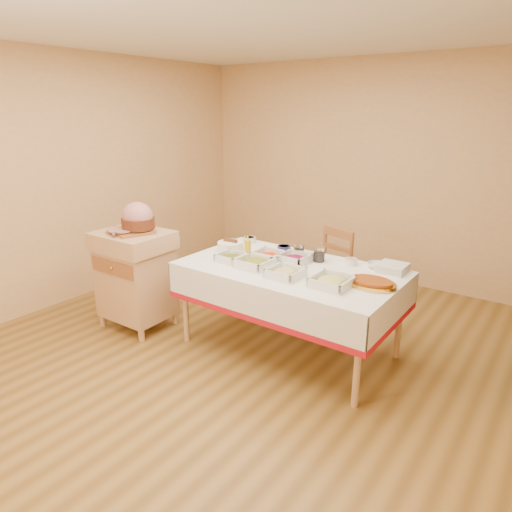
% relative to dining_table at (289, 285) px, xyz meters
% --- Properties ---
extents(room_shell, '(5.00, 5.00, 5.00)m').
position_rel_dining_table_xyz_m(room_shell, '(-0.30, -0.30, 0.70)').
color(room_shell, olive).
rests_on(room_shell, ground).
extents(dining_table, '(1.82, 1.02, 0.76)m').
position_rel_dining_table_xyz_m(dining_table, '(0.00, 0.00, 0.00)').
color(dining_table, tan).
rests_on(dining_table, ground).
extents(butcher_cart, '(0.67, 0.57, 0.94)m').
position_rel_dining_table_xyz_m(butcher_cart, '(-1.43, -0.45, -0.07)').
color(butcher_cart, tan).
rests_on(butcher_cart, ground).
extents(dining_chair, '(0.50, 0.49, 0.91)m').
position_rel_dining_table_xyz_m(dining_chair, '(-0.04, 0.77, -0.13)').
color(dining_chair, '#9D5F33').
rests_on(dining_chair, ground).
extents(ham_on_board, '(0.42, 0.40, 0.28)m').
position_rel_dining_table_xyz_m(ham_on_board, '(-1.39, -0.42, 0.46)').
color(ham_on_board, '#9D5F33').
rests_on(ham_on_board, butcher_cart).
extents(serving_dish_a, '(0.22, 0.22, 0.10)m').
position_rel_dining_table_xyz_m(serving_dish_a, '(-0.50, -0.15, 0.19)').
color(serving_dish_a, silver).
rests_on(serving_dish_a, dining_table).
extents(serving_dish_b, '(0.28, 0.28, 0.11)m').
position_rel_dining_table_xyz_m(serving_dish_b, '(-0.24, -0.16, 0.20)').
color(serving_dish_b, silver).
rests_on(serving_dish_b, dining_table).
extents(serving_dish_c, '(0.25, 0.25, 0.10)m').
position_rel_dining_table_xyz_m(serving_dish_c, '(0.09, -0.21, 0.19)').
color(serving_dish_c, silver).
rests_on(serving_dish_c, dining_table).
extents(serving_dish_d, '(0.28, 0.28, 0.11)m').
position_rel_dining_table_xyz_m(serving_dish_d, '(0.47, -0.18, 0.20)').
color(serving_dish_d, silver).
rests_on(serving_dish_d, dining_table).
extents(serving_dish_e, '(0.26, 0.24, 0.12)m').
position_rel_dining_table_xyz_m(serving_dish_e, '(-0.25, 0.05, 0.20)').
color(serving_dish_e, silver).
rests_on(serving_dish_e, dining_table).
extents(serving_dish_f, '(0.25, 0.24, 0.11)m').
position_rel_dining_table_xyz_m(serving_dish_f, '(-0.03, 0.13, 0.20)').
color(serving_dish_f, silver).
rests_on(serving_dish_f, dining_table).
extents(small_bowl_left, '(0.12, 0.12, 0.05)m').
position_rel_dining_table_xyz_m(small_bowl_left, '(-0.71, 0.40, 0.19)').
color(small_bowl_left, silver).
rests_on(small_bowl_left, dining_table).
extents(small_bowl_mid, '(0.12, 0.12, 0.05)m').
position_rel_dining_table_xyz_m(small_bowl_mid, '(-0.28, 0.35, 0.19)').
color(small_bowl_mid, navy).
rests_on(small_bowl_mid, dining_table).
extents(small_bowl_right, '(0.10, 0.10, 0.05)m').
position_rel_dining_table_xyz_m(small_bowl_right, '(0.38, 0.36, 0.19)').
color(small_bowl_right, silver).
rests_on(small_bowl_right, dining_table).
extents(bowl_white_imported, '(0.16, 0.16, 0.04)m').
position_rel_dining_table_xyz_m(bowl_white_imported, '(-0.06, 0.30, 0.18)').
color(bowl_white_imported, silver).
rests_on(bowl_white_imported, dining_table).
extents(bowl_small_imported, '(0.18, 0.18, 0.04)m').
position_rel_dining_table_xyz_m(bowl_small_imported, '(0.58, 0.41, 0.18)').
color(bowl_small_imported, silver).
rests_on(bowl_small_imported, dining_table).
extents(preserve_jar_left, '(0.10, 0.10, 0.12)m').
position_rel_dining_table_xyz_m(preserve_jar_left, '(-0.08, 0.28, 0.22)').
color(preserve_jar_left, silver).
rests_on(preserve_jar_left, dining_table).
extents(preserve_jar_right, '(0.10, 0.10, 0.13)m').
position_rel_dining_table_xyz_m(preserve_jar_right, '(0.12, 0.28, 0.22)').
color(preserve_jar_right, silver).
rests_on(preserve_jar_right, dining_table).
extents(mustard_bottle, '(0.06, 0.06, 0.19)m').
position_rel_dining_table_xyz_m(mustard_bottle, '(-0.47, 0.04, 0.24)').
color(mustard_bottle, yellow).
rests_on(mustard_bottle, dining_table).
extents(bread_basket, '(0.24, 0.24, 0.10)m').
position_rel_dining_table_xyz_m(bread_basket, '(-0.69, 0.07, 0.21)').
color(bread_basket, white).
rests_on(bread_basket, dining_table).
extents(plate_stack, '(0.22, 0.22, 0.07)m').
position_rel_dining_table_xyz_m(plate_stack, '(0.73, 0.39, 0.19)').
color(plate_stack, silver).
rests_on(plate_stack, dining_table).
extents(brass_platter, '(0.38, 0.27, 0.05)m').
position_rel_dining_table_xyz_m(brass_platter, '(0.71, -0.01, 0.18)').
color(brass_platter, gold).
rests_on(brass_platter, dining_table).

